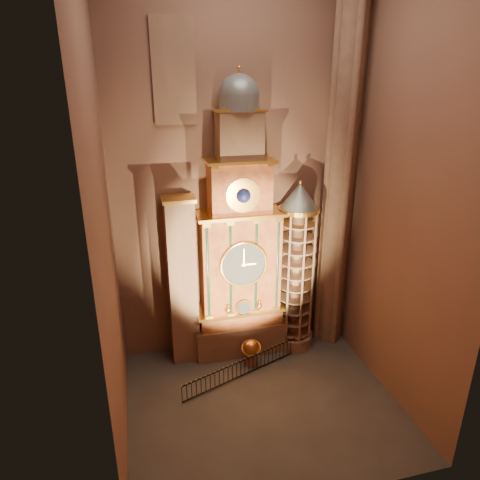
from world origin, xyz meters
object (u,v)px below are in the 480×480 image
object	(u,v)px
portrait_tower	(183,282)
celestial_globe	(251,350)
stair_turret	(296,270)
iron_railing	(243,368)
astronomical_clock	(239,252)

from	to	relation	value
portrait_tower	celestial_globe	distance (m)	5.82
stair_turret	iron_railing	xyz separation A→B (m)	(-3.97, -2.45, -4.69)
portrait_tower	astronomical_clock	bearing A→B (deg)	-0.29
astronomical_clock	portrait_tower	size ratio (longest dim) A/B	1.64
portrait_tower	iron_railing	world-z (taller)	portrait_tower
celestial_globe	iron_railing	world-z (taller)	celestial_globe
portrait_tower	celestial_globe	world-z (taller)	portrait_tower
celestial_globe	portrait_tower	bearing A→B (deg)	153.92
astronomical_clock	celestial_globe	distance (m)	5.95
celestial_globe	iron_railing	bearing A→B (deg)	-128.81
celestial_globe	astronomical_clock	bearing A→B (deg)	98.80
stair_turret	celestial_globe	distance (m)	5.55
iron_railing	celestial_globe	bearing A→B (deg)	51.19
stair_turret	celestial_globe	size ratio (longest dim) A/B	6.42
astronomical_clock	stair_turret	distance (m)	3.78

